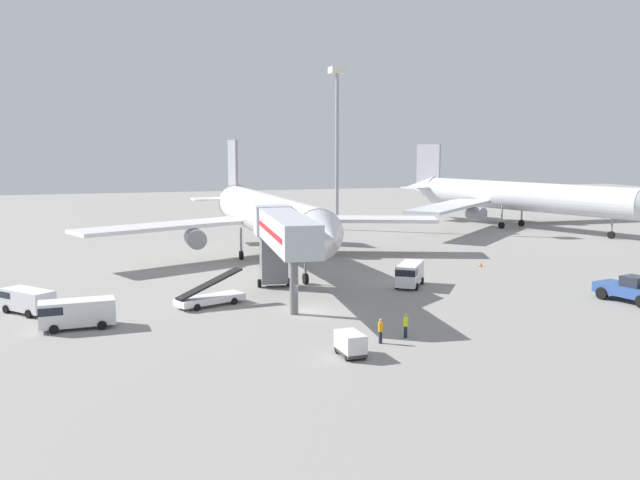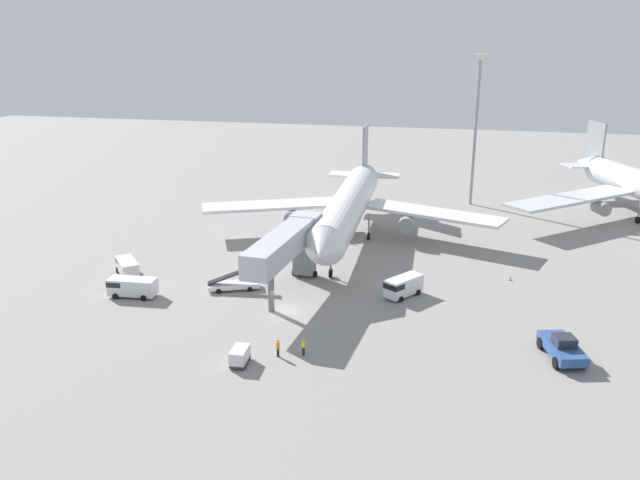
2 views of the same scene
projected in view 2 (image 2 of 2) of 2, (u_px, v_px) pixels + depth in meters
ground_plane at (284, 311)px, 70.26m from camera, size 300.00×300.00×0.00m
airplane_at_gate at (349, 204)px, 93.14m from camera, size 45.14×47.70×14.37m
jet_bridge at (288, 244)px, 73.39m from camera, size 4.60×18.25×7.90m
pushback_tug at (562, 347)px, 59.68m from camera, size 4.09×6.49×2.36m
belt_loader_truck at (234, 284)px, 75.97m from camera, size 6.35×4.18×2.99m
service_van_rear_right at (127, 266)px, 80.61m from camera, size 4.69×4.99×1.97m
service_van_mid_right at (403, 286)px, 73.80m from camera, size 4.36×5.13×2.30m
service_van_near_left at (131, 286)px, 73.85m from camera, size 5.59×2.66×2.17m
baggage_cart_far_right at (240, 356)px, 58.63m from camera, size 1.54×2.56×1.58m
ground_crew_worker_foreground at (278, 348)px, 60.01m from camera, size 0.38×0.38×1.76m
ground_crew_worker_midground at (303, 346)px, 60.28m from camera, size 0.45×0.45×1.78m
safety_cone_alpha at (510, 278)px, 79.00m from camera, size 0.35×0.35×0.54m
apron_light_mast at (477, 102)px, 109.33m from camera, size 2.40×2.40×25.80m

